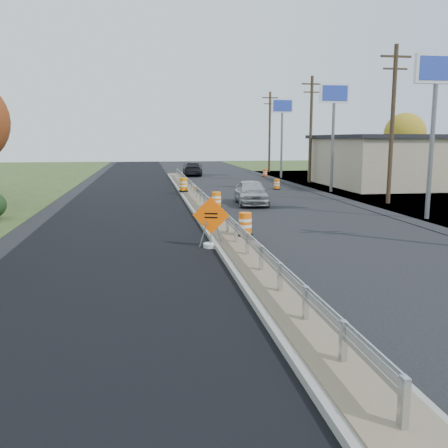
{
  "coord_description": "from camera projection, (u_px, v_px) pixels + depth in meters",
  "views": [
    {
      "loc": [
        -3.21,
        -19.5,
        3.92
      ],
      "look_at": [
        -0.64,
        -3.17,
        1.1
      ],
      "focal_mm": 40.0,
      "sensor_mm": 36.0,
      "label": 1
    }
  ],
  "objects": [
    {
      "name": "caution_sign",
      "position": [
        211.0,
        235.0,
        18.15
      ],
      "size": [
        1.3,
        0.57,
        1.87
      ],
      "rotation": [
        0.0,
        0.0,
        -0.32
      ],
      "color": "white",
      "rests_on": "ground"
    },
    {
      "name": "barrel_shoulder_mid",
      "position": [
        277.0,
        184.0,
        39.23
      ],
      "size": [
        0.56,
        0.56,
        0.82
      ],
      "color": "black",
      "rests_on": "ground"
    },
    {
      "name": "pylon_sign_mid",
      "position": [
        334.0,
        103.0,
        36.24
      ],
      "size": [
        2.2,
        0.3,
        7.9
      ],
      "color": "slate",
      "rests_on": "ground"
    },
    {
      "name": "utility_pole_north",
      "position": [
        270.0,
        130.0,
        59.05
      ],
      "size": [
        1.9,
        0.26,
        9.4
      ],
      "color": "#473523",
      "rests_on": "ground"
    },
    {
      "name": "pylon_sign_south",
      "position": [
        436.0,
        84.0,
        23.58
      ],
      "size": [
        2.2,
        0.3,
        7.9
      ],
      "color": "slate",
      "rests_on": "ground"
    },
    {
      "name": "car_silver",
      "position": [
        251.0,
        192.0,
        30.15
      ],
      "size": [
        2.12,
        4.55,
        1.51
      ],
      "primitive_type": "imported",
      "rotation": [
        0.0,
        0.0,
        -0.08
      ],
      "color": "#AFAFB4",
      "rests_on": "ground"
    },
    {
      "name": "tree_far_yellow",
      "position": [
        405.0,
        134.0,
        56.47
      ],
      "size": [
        4.62,
        4.62,
        6.86
      ],
      "color": "#473523",
      "rests_on": "ground"
    },
    {
      "name": "milled_overlay",
      "position": [
        126.0,
        207.0,
        29.2
      ],
      "size": [
        7.2,
        120.0,
        0.01
      ],
      "primitive_type": "cube",
      "color": "black",
      "rests_on": "ground"
    },
    {
      "name": "barrel_median_near",
      "position": [
        245.0,
        225.0,
        19.22
      ],
      "size": [
        0.61,
        0.61,
        0.9
      ],
      "color": "black",
      "rests_on": "median"
    },
    {
      "name": "median",
      "position": [
        204.0,
        208.0,
        27.91
      ],
      "size": [
        1.6,
        55.0,
        0.23
      ],
      "color": "gray",
      "rests_on": "ground"
    },
    {
      "name": "barrel_median_mid",
      "position": [
        216.0,
        200.0,
        26.88
      ],
      "size": [
        0.6,
        0.6,
        0.88
      ],
      "color": "black",
      "rests_on": "median"
    },
    {
      "name": "ground",
      "position": [
        227.0,
        237.0,
        20.14
      ],
      "size": [
        140.0,
        140.0,
        0.0
      ],
      "primitive_type": "plane",
      "color": "black",
      "rests_on": "ground"
    },
    {
      "name": "guardrail",
      "position": [
        202.0,
        195.0,
        28.78
      ],
      "size": [
        0.1,
        46.15,
        0.72
      ],
      "color": "silver",
      "rests_on": "median"
    },
    {
      "name": "pylon_sign_north",
      "position": [
        282.0,
        113.0,
        49.87
      ],
      "size": [
        2.2,
        0.3,
        7.9
      ],
      "color": "slate",
      "rests_on": "ground"
    },
    {
      "name": "barrel_shoulder_far",
      "position": [
        265.0,
        173.0,
        52.23
      ],
      "size": [
        0.55,
        0.55,
        0.81
      ],
      "color": "black",
      "rests_on": "ground"
    },
    {
      "name": "barrel_median_far",
      "position": [
        183.0,
        185.0,
        35.4
      ],
      "size": [
        0.67,
        0.67,
        0.98
      ],
      "color": "black",
      "rests_on": "median"
    },
    {
      "name": "utility_pole_nmid",
      "position": [
        311.0,
        128.0,
        44.44
      ],
      "size": [
        1.9,
        0.26,
        9.4
      ],
      "color": "#473523",
      "rests_on": "ground"
    },
    {
      "name": "utility_pole_smid",
      "position": [
        392.0,
        122.0,
        29.84
      ],
      "size": [
        1.9,
        0.26,
        9.4
      ],
      "color": "#473523",
      "rests_on": "ground"
    },
    {
      "name": "retail_building_near",
      "position": [
        432.0,
        160.0,
        42.47
      ],
      "size": [
        18.5,
        12.5,
        4.27
      ],
      "color": "tan",
      "rests_on": "ground"
    },
    {
      "name": "car_dark_far",
      "position": [
        193.0,
        169.0,
        53.95
      ],
      "size": [
        2.51,
        5.23,
        1.47
      ],
      "primitive_type": "imported",
      "rotation": [
        0.0,
        0.0,
        3.05
      ],
      "color": "black",
      "rests_on": "ground"
    }
  ]
}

